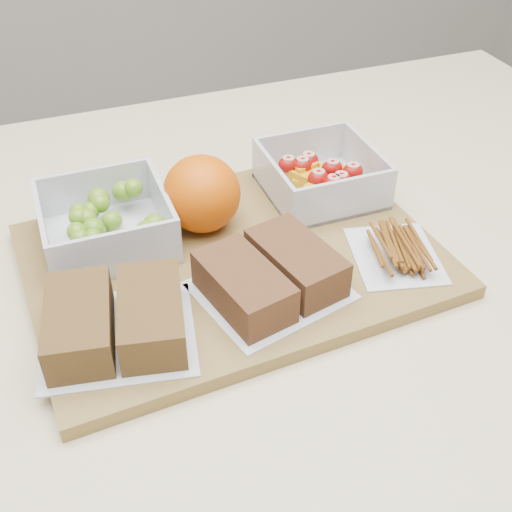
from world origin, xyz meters
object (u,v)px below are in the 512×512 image
at_px(cutting_board, 234,260).
at_px(sandwich_bag_left, 116,320).
at_px(fruit_container, 320,178).
at_px(pretzel_bag, 396,248).
at_px(orange, 202,194).
at_px(grape_container, 107,223).
at_px(sandwich_bag_center, 270,275).

bearing_deg(cutting_board, sandwich_bag_left, -154.15).
height_order(cutting_board, fruit_container, fruit_container).
distance_m(cutting_board, pretzel_bag, 0.17).
bearing_deg(fruit_container, orange, -173.99).
xyz_separation_m(grape_container, orange, (0.10, -0.01, 0.02)).
xyz_separation_m(orange, sandwich_bag_center, (0.03, -0.13, -0.02)).
bearing_deg(grape_container, pretzel_bag, -25.91).
bearing_deg(sandwich_bag_left, pretzel_bag, 2.59).
relative_size(cutting_board, sandwich_bag_left, 2.69).
height_order(sandwich_bag_center, pretzel_bag, sandwich_bag_center).
relative_size(orange, pretzel_bag, 0.69).
height_order(grape_container, pretzel_bag, grape_container).
bearing_deg(cutting_board, sandwich_bag_center, -81.28).
relative_size(fruit_container, sandwich_bag_center, 0.79).
distance_m(grape_container, pretzel_bag, 0.30).
bearing_deg(sandwich_bag_left, grape_container, 82.37).
relative_size(sandwich_bag_center, pretzel_bag, 1.31).
distance_m(cutting_board, sandwich_bag_center, 0.07).
bearing_deg(grape_container, orange, -5.58).
xyz_separation_m(sandwich_bag_left, sandwich_bag_center, (0.15, 0.01, -0.00)).
height_order(grape_container, fruit_container, grape_container).
relative_size(cutting_board, fruit_container, 3.34).
bearing_deg(orange, pretzel_bag, -35.64).
distance_m(cutting_board, grape_container, 0.14).
xyz_separation_m(cutting_board, grape_container, (-0.12, 0.07, 0.03)).
distance_m(fruit_container, pretzel_bag, 0.14).
xyz_separation_m(fruit_container, sandwich_bag_center, (-0.12, -0.14, -0.00)).
bearing_deg(fruit_container, sandwich_bag_center, -130.01).
height_order(fruit_container, sandwich_bag_center, fruit_container).
distance_m(fruit_container, sandwich_bag_left, 0.31).
xyz_separation_m(fruit_container, orange, (-0.15, -0.02, 0.02)).
bearing_deg(fruit_container, grape_container, -178.69).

